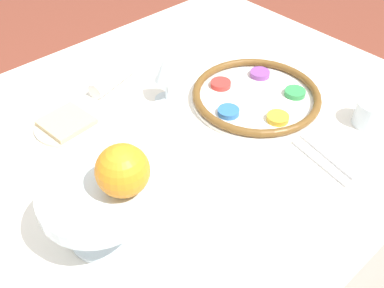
% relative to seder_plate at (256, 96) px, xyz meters
% --- Properties ---
extents(dining_table, '(1.53, 1.02, 0.70)m').
position_rel_seder_plate_xyz_m(dining_table, '(0.34, -0.05, -0.37)').
color(dining_table, white).
rests_on(dining_table, ground_plane).
extents(seder_plate, '(0.33, 0.33, 0.03)m').
position_rel_seder_plate_xyz_m(seder_plate, '(0.00, 0.00, 0.00)').
color(seder_plate, silver).
rests_on(seder_plate, dining_table).
extents(wine_glass, '(0.06, 0.06, 0.13)m').
position_rel_seder_plate_xyz_m(wine_glass, '(0.17, -0.16, 0.07)').
color(wine_glass, silver).
rests_on(wine_glass, dining_table).
extents(fruit_stand, '(0.20, 0.20, 0.13)m').
position_rel_seder_plate_xyz_m(fruit_stand, '(0.53, 0.09, 0.08)').
color(fruit_stand, silver).
rests_on(fruit_stand, dining_table).
extents(orange_fruit, '(0.09, 0.09, 0.09)m').
position_rel_seder_plate_xyz_m(orange_fruit, '(0.49, 0.13, 0.16)').
color(orange_fruit, orange).
rests_on(orange_fruit, fruit_stand).
extents(bread_plate, '(0.16, 0.16, 0.02)m').
position_rel_seder_plate_xyz_m(bread_plate, '(0.42, -0.24, -0.01)').
color(bread_plate, beige).
rests_on(bread_plate, dining_table).
extents(napkin_roll, '(0.17, 0.09, 0.04)m').
position_rel_seder_plate_xyz_m(napkin_roll, '(0.23, -0.31, 0.01)').
color(napkin_roll, white).
rests_on(napkin_roll, dining_table).
extents(cup_near, '(0.08, 0.08, 0.06)m').
position_rel_seder_plate_xyz_m(cup_near, '(-0.13, 0.25, 0.02)').
color(cup_near, silver).
rests_on(cup_near, dining_table).
extents(fork_left, '(0.05, 0.17, 0.01)m').
position_rel_seder_plate_xyz_m(fork_left, '(0.04, 0.25, -0.01)').
color(fork_left, silver).
rests_on(fork_left, dining_table).
extents(fork_right, '(0.05, 0.17, 0.01)m').
position_rel_seder_plate_xyz_m(fork_right, '(0.07, 0.25, -0.01)').
color(fork_right, silver).
rests_on(fork_right, dining_table).
extents(spoon, '(0.15, 0.04, 0.01)m').
position_rel_seder_plate_xyz_m(spoon, '(0.20, -0.35, -0.01)').
color(spoon, silver).
rests_on(spoon, dining_table).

